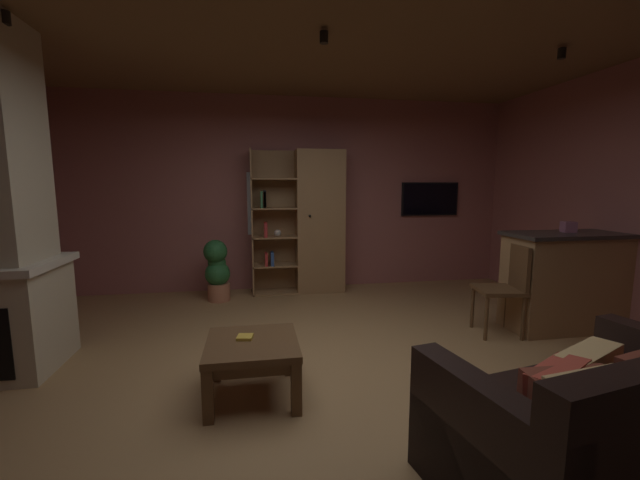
{
  "coord_description": "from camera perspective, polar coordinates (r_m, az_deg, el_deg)",
  "views": [
    {
      "loc": [
        -0.55,
        -2.87,
        1.52
      ],
      "look_at": [
        0.0,
        0.4,
        1.05
      ],
      "focal_mm": 22.08,
      "sensor_mm": 36.0,
      "label": 1
    }
  ],
  "objects": [
    {
      "name": "wall_back",
      "position": [
        5.79,
        -4.14,
        6.59
      ],
      "size": [
        6.55,
        0.06,
        2.76
      ],
      "primitive_type": "cube",
      "color": "#9E5B56",
      "rests_on": "ground"
    },
    {
      "name": "wall_mounted_tv",
      "position": [
        6.3,
        15.62,
        5.74
      ],
      "size": [
        0.89,
        0.06,
        0.5
      ],
      "color": "black"
    },
    {
      "name": "potted_floor_plant",
      "position": [
        5.34,
        -14.69,
        -4.13
      ],
      "size": [
        0.33,
        0.33,
        0.81
      ],
      "color": "#B77051",
      "rests_on": "ground"
    },
    {
      "name": "tissue_box",
      "position": [
        4.85,
        32.34,
        1.61
      ],
      "size": [
        0.15,
        0.15,
        0.11
      ],
      "primitive_type": "cube",
      "rotation": [
        0.0,
        0.0,
        -0.25
      ],
      "color": "#995972",
      "rests_on": "kitchen_bar_counter"
    },
    {
      "name": "coffee_table",
      "position": [
        2.96,
        -9.77,
        -15.73
      ],
      "size": [
        0.65,
        0.65,
        0.42
      ],
      "color": "brown",
      "rests_on": "ground"
    },
    {
      "name": "track_light_spot_0",
      "position": [
        3.89,
        -38.75,
        23.83
      ],
      "size": [
        0.07,
        0.07,
        0.09
      ],
      "primitive_type": "cylinder",
      "color": "black"
    },
    {
      "name": "leather_couch",
      "position": [
        2.54,
        35.22,
        -21.85
      ],
      "size": [
        1.68,
        1.15,
        0.84
      ],
      "color": "black",
      "rests_on": "ground"
    },
    {
      "name": "bookshelf_cabinet",
      "position": [
        5.57,
        -1.01,
        2.57
      ],
      "size": [
        1.29,
        0.41,
        2.0
      ],
      "color": "#997047",
      "rests_on": "ground"
    },
    {
      "name": "ceiling",
      "position": [
        3.18,
        1.41,
        31.11
      ],
      "size": [
        6.43,
        5.71,
        0.02
      ],
      "primitive_type": "cube",
      "color": "brown"
    },
    {
      "name": "track_light_spot_2",
      "position": [
        4.46,
        31.63,
        22.04
      ],
      "size": [
        0.07,
        0.07,
        0.09
      ],
      "primitive_type": "cylinder",
      "color": "black"
    },
    {
      "name": "table_book_0",
      "position": [
        2.97,
        -10.82,
        -13.66
      ],
      "size": [
        0.13,
        0.12,
        0.02
      ],
      "primitive_type": "cube",
      "rotation": [
        0.0,
        0.0,
        -0.17
      ],
      "color": "gold",
      "rests_on": "coffee_table"
    },
    {
      "name": "track_light_spot_1",
      "position": [
        3.54,
        0.58,
        27.31
      ],
      "size": [
        0.07,
        0.07,
        0.09
      ],
      "primitive_type": "cylinder",
      "color": "black"
    },
    {
      "name": "floor",
      "position": [
        3.3,
        1.23,
        -19.55
      ],
      "size": [
        6.43,
        5.71,
        0.02
      ],
      "primitive_type": "cube",
      "color": "#A37A4C",
      "rests_on": "ground"
    },
    {
      "name": "kitchen_bar_counter",
      "position": [
        4.96,
        32.87,
        -4.94
      ],
      "size": [
        1.45,
        0.58,
        1.03
      ],
      "color": "#997047",
      "rests_on": "ground"
    },
    {
      "name": "window_pane_back",
      "position": [
        5.74,
        -6.72,
        5.27
      ],
      "size": [
        0.75,
        0.01,
        0.89
      ],
      "primitive_type": "cube",
      "color": "white"
    },
    {
      "name": "dining_chair",
      "position": [
        4.42,
        25.44,
        -5.7
      ],
      "size": [
        0.49,
        0.49,
        0.92
      ],
      "color": "brown",
      "rests_on": "ground"
    }
  ]
}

